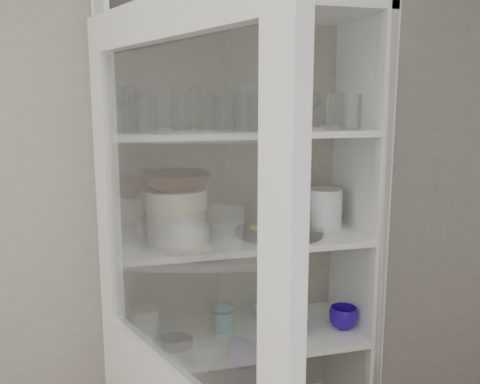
{
  "coord_description": "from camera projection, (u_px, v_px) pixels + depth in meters",
  "views": [
    {
      "loc": [
        -0.28,
        -0.55,
        1.76
      ],
      "look_at": [
        0.2,
        1.27,
        1.43
      ],
      "focal_mm": 38.0,
      "sensor_mm": 36.0,
      "label": 1
    }
  ],
  "objects": [
    {
      "name": "wall_back",
      "position": [
        180.0,
        215.0,
        2.1
      ],
      "size": [
        3.6,
        0.02,
        2.6
      ],
      "primitive_type": "cube",
      "color": "#A2A19F",
      "rests_on": "ground"
    },
    {
      "name": "pantry_cabinet",
      "position": [
        236.0,
        307.0,
        2.06
      ],
      "size": [
        1.0,
        0.45,
        2.1
      ],
      "color": "silver",
      "rests_on": "floor"
    },
    {
      "name": "tumbler_0",
      "position": [
        127.0,
        110.0,
        1.66
      ],
      "size": [
        0.08,
        0.08,
        0.15
      ],
      "primitive_type": "cylinder",
      "rotation": [
        0.0,
        0.0,
        -0.13
      ],
      "color": "silver",
      "rests_on": "shelf_glass"
    },
    {
      "name": "tumbler_1",
      "position": [
        146.0,
        109.0,
        1.66
      ],
      "size": [
        0.09,
        0.09,
        0.16
      ],
      "primitive_type": "cylinder",
      "rotation": [
        0.0,
        0.0,
        0.11
      ],
      "color": "silver",
      "rests_on": "shelf_glass"
    },
    {
      "name": "tumbler_2",
      "position": [
        227.0,
        113.0,
        1.71
      ],
      "size": [
        0.07,
        0.07,
        0.13
      ],
      "primitive_type": "cylinder",
      "rotation": [
        0.0,
        0.0,
        0.04
      ],
      "color": "silver",
      "rests_on": "shelf_glass"
    },
    {
      "name": "tumbler_3",
      "position": [
        276.0,
        109.0,
        1.75
      ],
      "size": [
        0.1,
        0.1,
        0.15
      ],
      "primitive_type": "cylinder",
      "rotation": [
        0.0,
        0.0,
        0.3
      ],
      "color": "silver",
      "rests_on": "shelf_glass"
    },
    {
      "name": "tumbler_4",
      "position": [
        244.0,
        109.0,
        1.74
      ],
      "size": [
        0.1,
        0.1,
        0.15
      ],
      "primitive_type": "cylinder",
      "rotation": [
        0.0,
        0.0,
        -0.34
      ],
      "color": "silver",
      "rests_on": "shelf_glass"
    },
    {
      "name": "tumbler_5",
      "position": [
        335.0,
        112.0,
        1.84
      ],
      "size": [
        0.09,
        0.09,
        0.13
      ],
      "primitive_type": "cylinder",
      "rotation": [
        0.0,
        0.0,
        0.38
      ],
      "color": "silver",
      "rests_on": "shelf_glass"
    },
    {
      "name": "tumbler_6",
      "position": [
        353.0,
        112.0,
        1.84
      ],
      "size": [
        0.08,
        0.08,
        0.13
      ],
      "primitive_type": "cylinder",
      "rotation": [
        0.0,
        0.0,
        -0.36
      ],
      "color": "silver",
      "rests_on": "shelf_glass"
    },
    {
      "name": "tumbler_7",
      "position": [
        126.0,
        113.0,
        1.75
      ],
      "size": [
        0.07,
        0.07,
        0.13
      ],
      "primitive_type": "cylinder",
      "rotation": [
        0.0,
        0.0,
        0.01
      ],
      "color": "silver",
      "rests_on": "shelf_glass"
    },
    {
      "name": "tumbler_8",
      "position": [
        182.0,
        109.0,
        1.82
      ],
      "size": [
        0.09,
        0.09,
        0.15
      ],
      "primitive_type": "cylinder",
      "rotation": [
        0.0,
        0.0,
        0.17
      ],
      "color": "silver",
      "rests_on": "shelf_glass"
    },
    {
      "name": "tumbler_9",
      "position": [
        223.0,
        112.0,
        1.85
      ],
      "size": [
        0.08,
        0.08,
        0.13
      ],
      "primitive_type": "cylinder",
      "rotation": [
        0.0,
        0.0,
        0.32
      ],
      "color": "silver",
      "rests_on": "shelf_glass"
    },
    {
      "name": "tumbler_10",
      "position": [
        206.0,
        111.0,
        1.83
      ],
      "size": [
        0.09,
        0.09,
        0.14
      ],
      "primitive_type": "cylinder",
      "rotation": [
        0.0,
        0.0,
        -0.41
      ],
      "color": "silver",
      "rests_on": "shelf_glass"
    },
    {
      "name": "tumbler_11",
      "position": [
        260.0,
        112.0,
        1.89
      ],
      "size": [
        0.07,
        0.07,
        0.12
      ],
      "primitive_type": "cylinder",
      "rotation": [
        0.0,
        0.0,
        -0.24
      ],
      "color": "silver",
      "rests_on": "shelf_glass"
    },
    {
      "name": "goblet_0",
      "position": [
        132.0,
        105.0,
        1.88
      ],
      "size": [
        0.08,
        0.08,
        0.18
      ],
      "primitive_type": null,
      "color": "silver",
      "rests_on": "shelf_glass"
    },
    {
      "name": "goblet_1",
      "position": [
        194.0,
        106.0,
        1.93
      ],
      "size": [
        0.08,
        0.08,
        0.17
      ],
      "primitive_type": null,
      "color": "silver",
      "rests_on": "shelf_glass"
    },
    {
      "name": "goblet_2",
      "position": [
        232.0,
        107.0,
        1.95
      ],
      "size": [
        0.07,
        0.07,
        0.16
      ],
      "primitive_type": null,
      "color": "silver",
      "rests_on": "shelf_glass"
    },
    {
      "name": "goblet_3",
      "position": [
        313.0,
        108.0,
        2.02
      ],
      "size": [
        0.07,
        0.07,
        0.15
      ],
      "primitive_type": null,
      "color": "silver",
      "rests_on": "shelf_glass"
    },
    {
      "name": "plate_stack_front",
      "position": [
        176.0,
        226.0,
        1.82
      ],
      "size": [
        0.22,
        0.22,
        0.13
      ],
      "primitive_type": "cylinder",
      "color": "silver",
      "rests_on": "shelf_plates"
    },
    {
      "name": "plate_stack_back",
      "position": [
        160.0,
        225.0,
        1.97
      ],
      "size": [
        0.19,
        0.19,
        0.06
      ],
      "primitive_type": "cylinder",
      "color": "silver",
      "rests_on": "shelf_plates"
    },
    {
      "name": "cream_bowl",
      "position": [
        176.0,
        199.0,
        1.8
      ],
      "size": [
        0.24,
        0.24,
        0.07
      ],
      "primitive_type": "cylinder",
      "rotation": [
        0.0,
        0.0,
        0.07
      ],
      "color": "#EDE4CA",
      "rests_on": "plate_stack_front"
    },
    {
      "name": "terracotta_bowl",
      "position": [
        175.0,
        181.0,
        1.79
      ],
      "size": [
        0.27,
        0.27,
        0.06
      ],
      "primitive_type": "imported",
      "rotation": [
        0.0,
        0.0,
        0.08
      ],
      "color": "#4C231B",
      "rests_on": "cream_bowl"
    },
    {
      "name": "glass_platter",
      "position": [
        279.0,
        232.0,
        1.94
      ],
      "size": [
        0.35,
        0.35,
        0.02
      ],
      "primitive_type": "cylinder",
      "rotation": [
        0.0,
        0.0,
        0.03
      ],
      "color": "silver",
      "rests_on": "shelf_plates"
    },
    {
      "name": "yellow_trivet",
      "position": [
        279.0,
        228.0,
        1.94
      ],
      "size": [
        0.2,
        0.2,
        0.01
      ],
      "primitive_type": "cube",
      "rotation": [
        0.0,
        0.0,
        0.42
      ],
      "color": "yellow",
      "rests_on": "glass_platter"
    },
    {
      "name": "white_ramekin",
      "position": [
        279.0,
        217.0,
        1.93
      ],
      "size": [
        0.19,
        0.19,
        0.07
      ],
      "primitive_type": "cylinder",
      "rotation": [
        0.0,
        0.0,
        -0.14
      ],
      "color": "silver",
      "rests_on": "yellow_trivet"
    },
    {
      "name": "grey_bowl_stack",
      "position": [
        324.0,
        209.0,
        2.03
      ],
      "size": [
        0.14,
        0.14,
        0.16
      ],
      "primitive_type": "cylinder",
      "color": "silver",
      "rests_on": "shelf_plates"
    },
    {
      "name": "mug_blue",
      "position": [
        343.0,
        318.0,
        2.04
      ],
      "size": [
        0.13,
        0.13,
        0.09
      ],
      "primitive_type": "imported",
      "rotation": [
        0.0,
        0.0,
        0.15
      ],
      "color": "#1E1295",
      "rests_on": "shelf_mugs"
    },
    {
      "name": "mug_teal",
      "position": [
        263.0,
        310.0,
        2.11
      ],
      "size": [
        0.12,
        0.12,
        0.09
      ],
      "primitive_type": "imported",
      "rotation": [
        0.0,
        0.0,
        -0.21
      ],
      "color": "teal",
      "rests_on": "shelf_mugs"
    },
    {
      "name": "mug_white",
      "position": [
        295.0,
        325.0,
        1.96
      ],
      "size": [
        0.13,
        0.13,
        0.1
      ],
      "primitive_type": "imported",
      "rotation": [
        0.0,
        0.0,
        -0.27
      ],
      "color": "silver",
      "rests_on": "shelf_mugs"
    },
    {
      "name": "teal_jar",
      "position": [
        224.0,
        319.0,
        2.01
      ],
      "size": [
        0.08,
        0.08,
        0.1
      ],
      "color": "teal",
      "rests_on": "shelf_mugs"
    },
    {
      "name": "measuring_cups",
      "position": [
        174.0,
        342.0,
        1.89
      ],
      "size": [
        0.1,
        0.1,
        0.04
      ],
      "primitive_type": "cylinder",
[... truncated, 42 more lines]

